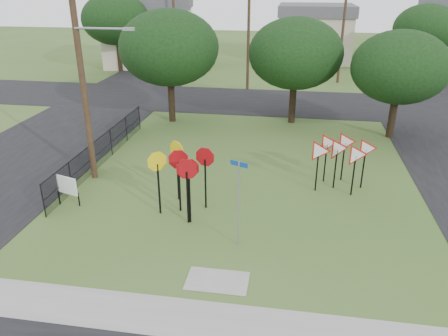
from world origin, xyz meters
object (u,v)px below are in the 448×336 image
(street_name_sign, at_px, (238,199))
(info_board, at_px, (67,186))
(stop_sign_cluster, at_px, (182,168))
(yield_sign_cluster, at_px, (341,150))

(street_name_sign, bearing_deg, info_board, 166.35)
(info_board, bearing_deg, stop_sign_cluster, 2.24)
(street_name_sign, bearing_deg, stop_sign_cluster, 141.31)
(street_name_sign, xyz_separation_m, stop_sign_cluster, (-2.52, 2.02, 0.14))
(stop_sign_cluster, distance_m, info_board, 5.11)
(yield_sign_cluster, xyz_separation_m, info_board, (-11.46, -3.68, -0.92))
(stop_sign_cluster, bearing_deg, street_name_sign, -38.69)
(stop_sign_cluster, height_order, yield_sign_cluster, stop_sign_cluster)
(street_name_sign, relative_size, info_board, 2.44)
(info_board, bearing_deg, street_name_sign, -13.65)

